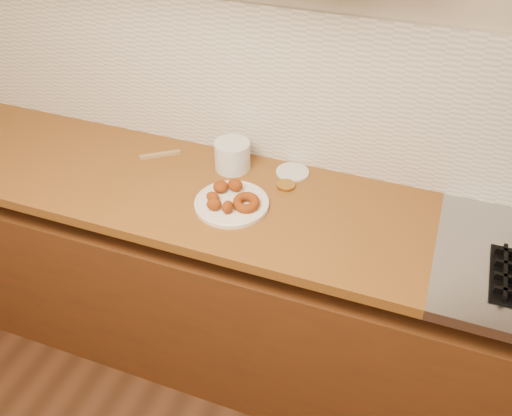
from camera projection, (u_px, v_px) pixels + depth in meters
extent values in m
cube|color=tan|center=(323.00, 55.00, 1.86)|extent=(4.00, 0.02, 2.70)
cube|color=#5A2910|center=(286.00, 306.00, 2.24)|extent=(3.60, 0.60, 0.77)
cube|color=brown|center=(131.00, 177.00, 2.11)|extent=(2.30, 0.62, 0.04)
cube|color=silver|center=(319.00, 96.00, 1.95)|extent=(3.60, 0.02, 0.60)
cube|color=black|center=(505.00, 271.00, 1.65)|extent=(0.01, 0.24, 0.02)
cylinder|color=white|center=(232.00, 204.00, 1.93)|extent=(0.27, 0.27, 0.02)
torus|color=brown|center=(246.00, 202.00, 1.90)|extent=(0.12, 0.12, 0.04)
ellipsoid|color=brown|center=(221.00, 187.00, 1.96)|extent=(0.06, 0.06, 0.04)
ellipsoid|color=brown|center=(213.00, 197.00, 1.92)|extent=(0.06, 0.06, 0.03)
ellipsoid|color=brown|center=(214.00, 204.00, 1.88)|extent=(0.06, 0.06, 0.04)
ellipsoid|color=brown|center=(228.00, 207.00, 1.87)|extent=(0.04, 0.05, 0.05)
ellipsoid|color=brown|center=(235.00, 185.00, 1.97)|extent=(0.07, 0.06, 0.05)
cylinder|color=silver|center=(232.00, 155.00, 2.08)|extent=(0.15, 0.15, 0.11)
cylinder|color=silver|center=(293.00, 172.00, 2.09)|extent=(0.15, 0.15, 0.01)
cylinder|color=#9F6E25|center=(286.00, 185.00, 2.02)|extent=(0.08, 0.08, 0.01)
cube|color=#9C7848|center=(160.00, 155.00, 2.18)|extent=(0.15, 0.11, 0.01)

